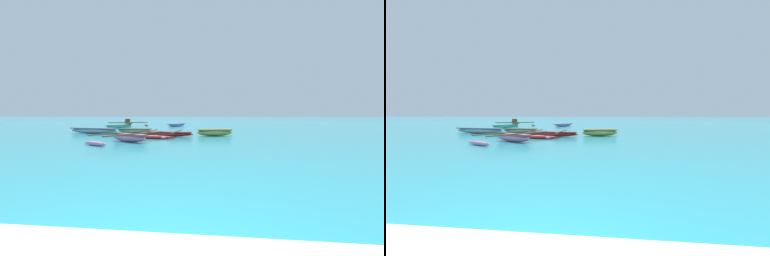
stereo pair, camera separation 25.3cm
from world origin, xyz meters
The scene contains 8 objects.
moored_boat_0 centered at (-3.03, 14.34, 0.17)m, with size 3.97×3.64×0.37m.
moored_boat_1 centered at (-8.66, 16.15, 0.24)m, with size 4.15×1.49×0.43m.
moored_boat_2 centered at (-4.55, 27.47, 0.19)m, with size 1.98×2.99×0.33m.
moored_boat_3 centered at (-10.31, 27.27, 0.29)m, with size 4.77×3.81×0.87m.
moored_boat_4 centered at (-9.96, 23.67, 0.19)m, with size 1.81×3.16×0.34m.
moored_boat_5 centered at (0.25, 15.18, 0.25)m, with size 2.46×1.20×0.45m.
moored_boat_6 centered at (-5.97, 17.30, 0.19)m, with size 2.79×0.76×0.34m.
moored_boat_7 centered at (-4.10, 11.09, 0.22)m, with size 3.45×4.48×0.48m.
Camera 2 is at (1.02, -1.72, 1.45)m, focal length 24.00 mm.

